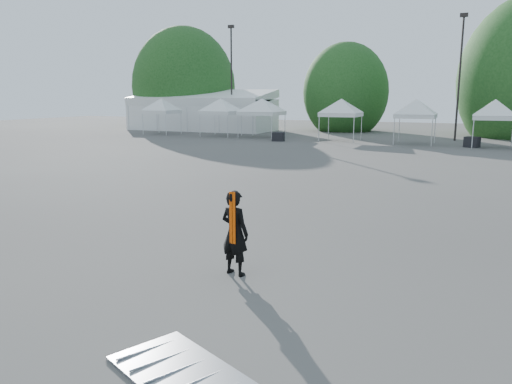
% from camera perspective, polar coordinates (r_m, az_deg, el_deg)
% --- Properties ---
extents(ground, '(120.00, 120.00, 0.00)m').
position_cam_1_polar(ground, '(12.56, 1.40, -5.46)').
color(ground, '#474442').
rests_on(ground, ground).
extents(marquee, '(15.00, 6.25, 4.23)m').
position_cam_1_polar(marquee, '(53.28, -6.20, 9.17)').
color(marquee, white).
rests_on(marquee, ground).
extents(light_pole_west, '(0.60, 0.25, 10.30)m').
position_cam_1_polar(light_pole_west, '(50.53, -2.83, 13.44)').
color(light_pole_west, black).
rests_on(light_pole_west, ground).
extents(light_pole_east, '(0.60, 0.25, 9.80)m').
position_cam_1_polar(light_pole_east, '(43.22, 22.28, 12.75)').
color(light_pole_east, black).
rests_on(light_pole_east, ground).
extents(tree_far_w, '(4.80, 4.80, 7.30)m').
position_cam_1_polar(tree_far_w, '(57.89, -8.24, 11.80)').
color(tree_far_w, '#382314').
rests_on(tree_far_w, ground).
extents(tree_mid_w, '(4.16, 4.16, 6.33)m').
position_cam_1_polar(tree_mid_w, '(52.67, 10.20, 11.17)').
color(tree_mid_w, '#382314').
rests_on(tree_mid_w, ground).
extents(tent_a, '(3.87, 3.87, 3.88)m').
position_cam_1_polar(tent_a, '(48.08, -10.76, 10.16)').
color(tent_a, silver).
rests_on(tent_a, ground).
extents(tent_b, '(4.17, 4.17, 3.88)m').
position_cam_1_polar(tent_b, '(45.03, -4.06, 10.28)').
color(tent_b, silver).
rests_on(tent_b, ground).
extents(tent_c, '(4.67, 4.67, 3.88)m').
position_cam_1_polar(tent_c, '(43.41, 0.68, 10.28)').
color(tent_c, silver).
rests_on(tent_c, ground).
extents(tent_d, '(4.20, 4.20, 3.88)m').
position_cam_1_polar(tent_d, '(40.83, 9.73, 10.09)').
color(tent_d, silver).
rests_on(tent_d, ground).
extents(tent_e, '(4.01, 4.01, 3.88)m').
position_cam_1_polar(tent_e, '(39.14, 17.87, 9.69)').
color(tent_e, silver).
rests_on(tent_e, ground).
extents(tent_f, '(3.88, 3.88, 3.88)m').
position_cam_1_polar(tent_f, '(38.41, 25.70, 9.14)').
color(tent_f, silver).
rests_on(tent_f, ground).
extents(man, '(0.71, 0.54, 1.73)m').
position_cam_1_polar(man, '(9.96, -2.44, -4.67)').
color(man, black).
rests_on(man, ground).
extents(barrier_mid, '(2.52, 1.97, 0.07)m').
position_cam_1_polar(barrier_mid, '(6.81, -7.88, -20.20)').
color(barrier_mid, '#96989D').
rests_on(barrier_mid, ground).
extents(crate_west, '(0.98, 0.80, 0.70)m').
position_cam_1_polar(crate_west, '(39.98, 2.57, 6.33)').
color(crate_west, black).
rests_on(crate_west, ground).
extents(crate_mid, '(1.15, 1.02, 0.74)m').
position_cam_1_polar(crate_mid, '(38.24, 23.46, 5.26)').
color(crate_mid, black).
rests_on(crate_mid, ground).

